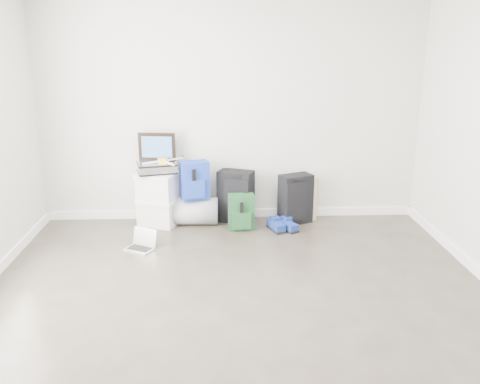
{
  "coord_description": "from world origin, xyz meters",
  "views": [
    {
      "loc": [
        -0.17,
        -3.47,
        2.13
      ],
      "look_at": [
        0.08,
        1.9,
        0.5
      ],
      "focal_mm": 38.0,
      "sensor_mm": 36.0,
      "label": 1
    }
  ],
  "objects_px": {
    "large_suitcase": "(236,197)",
    "laptop": "(142,244)",
    "duffel_bag": "(196,211)",
    "carry_on": "(295,199)",
    "briefcase": "(157,168)",
    "boxes_stack": "(158,199)"
  },
  "relations": [
    {
      "from": "briefcase",
      "to": "large_suitcase",
      "type": "xyz_separation_m",
      "value": [
        0.92,
        0.05,
        -0.38
      ]
    },
    {
      "from": "carry_on",
      "to": "large_suitcase",
      "type": "bearing_deg",
      "value": 151.36
    },
    {
      "from": "boxes_stack",
      "to": "large_suitcase",
      "type": "height_order",
      "value": "boxes_stack"
    },
    {
      "from": "duffel_bag",
      "to": "carry_on",
      "type": "bearing_deg",
      "value": 2.56
    },
    {
      "from": "briefcase",
      "to": "carry_on",
      "type": "bearing_deg",
      "value": -13.95
    },
    {
      "from": "boxes_stack",
      "to": "briefcase",
      "type": "relative_size",
      "value": 1.48
    },
    {
      "from": "duffel_bag",
      "to": "boxes_stack",
      "type": "bearing_deg",
      "value": -179.09
    },
    {
      "from": "boxes_stack",
      "to": "duffel_bag",
      "type": "relative_size",
      "value": 1.21
    },
    {
      "from": "large_suitcase",
      "to": "briefcase",
      "type": "bearing_deg",
      "value": -154.5
    },
    {
      "from": "large_suitcase",
      "to": "laptop",
      "type": "relative_size",
      "value": 1.8
    },
    {
      "from": "briefcase",
      "to": "carry_on",
      "type": "xyz_separation_m",
      "value": [
        1.63,
        -0.01,
        -0.4
      ]
    },
    {
      "from": "duffel_bag",
      "to": "laptop",
      "type": "height_order",
      "value": "duffel_bag"
    },
    {
      "from": "boxes_stack",
      "to": "carry_on",
      "type": "height_order",
      "value": "boxes_stack"
    },
    {
      "from": "duffel_bag",
      "to": "large_suitcase",
      "type": "bearing_deg",
      "value": 10.63
    },
    {
      "from": "duffel_bag",
      "to": "laptop",
      "type": "distance_m",
      "value": 0.9
    },
    {
      "from": "boxes_stack",
      "to": "carry_on",
      "type": "xyz_separation_m",
      "value": [
        1.63,
        -0.01,
        -0.02
      ]
    },
    {
      "from": "large_suitcase",
      "to": "laptop",
      "type": "bearing_deg",
      "value": -120.49
    },
    {
      "from": "boxes_stack",
      "to": "large_suitcase",
      "type": "distance_m",
      "value": 0.92
    },
    {
      "from": "briefcase",
      "to": "laptop",
      "type": "xyz_separation_m",
      "value": [
        -0.11,
        -0.73,
        -0.65
      ]
    },
    {
      "from": "boxes_stack",
      "to": "duffel_bag",
      "type": "xyz_separation_m",
      "value": [
        0.43,
        -0.01,
        -0.16
      ]
    },
    {
      "from": "large_suitcase",
      "to": "laptop",
      "type": "height_order",
      "value": "large_suitcase"
    },
    {
      "from": "boxes_stack",
      "to": "laptop",
      "type": "distance_m",
      "value": 0.78
    }
  ]
}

